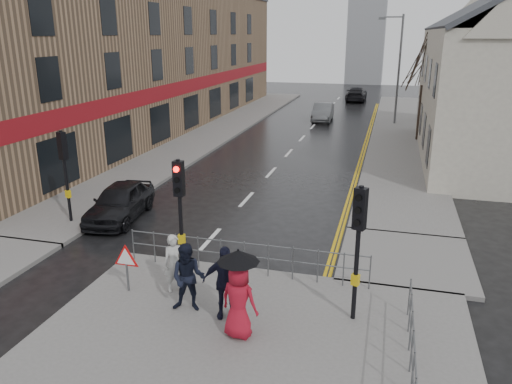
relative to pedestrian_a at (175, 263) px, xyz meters
The scene contains 23 objects.
ground 1.34m from the pedestrian_a, 117.02° to the left, with size 120.00×120.00×0.00m, color black.
near_pavement 3.79m from the pedestrian_a, 45.90° to the right, with size 10.00×9.00×0.14m, color #605E5B.
left_pavement 24.86m from the pedestrian_a, 106.21° to the left, with size 4.00×44.00×0.14m, color #605E5B.
right_pavement 26.57m from the pedestrian_a, 76.80° to the left, with size 4.00×40.00×0.14m, color #605E5B.
pavement_bridge_right 7.24m from the pedestrian_a, 32.43° to the left, with size 4.00×4.20×0.14m, color #605E5B.
building_left_terrace 26.33m from the pedestrian_a, 118.55° to the left, with size 8.00×42.00×10.00m, color #8D6E51.
church_tower 63.38m from the pedestrian_a, 89.03° to the left, with size 5.00×5.00×18.00m, color gray.
traffic_signal_near_left 1.86m from the pedestrian_a, 102.63° to the left, with size 0.28×0.27×3.40m.
traffic_signal_near_right 5.00m from the pedestrian_a, ahead, with size 0.34×0.33×3.40m.
traffic_signal_far_left 7.24m from the pedestrian_a, 146.98° to the left, with size 0.34×0.33×3.40m.
guard_railing_front 2.10m from the pedestrian_a, 43.81° to the left, with size 7.14×0.04×1.00m.
guard_railing_side 6.36m from the pedestrian_a, 17.37° to the right, with size 0.04×4.54×1.00m.
warning_sign 1.29m from the pedestrian_a, 164.04° to the right, with size 0.80×0.07×1.35m.
street_lamp 29.59m from the pedestrian_a, 79.43° to the left, with size 1.83×0.25×8.00m.
tree_near 24.29m from the pedestrian_a, 72.82° to the left, with size 2.40×2.40×6.58m.
tree_far 31.96m from the pedestrian_a, 76.22° to the left, with size 2.40×2.40×5.64m.
pedestrian_a is the anchor object (origin of this frame).
pedestrian_b 1.11m from the pedestrian_a, 48.12° to the right, with size 0.86×0.67×1.78m, color black.
pedestrian_with_umbrella 2.80m from the pedestrian_a, 34.75° to the right, with size 0.99×0.96×2.16m.
pedestrian_d 1.92m from the pedestrian_a, 26.78° to the right, with size 1.09×0.45×1.86m, color black.
car_parked 6.58m from the pedestrian_a, 132.42° to the left, with size 1.63×4.05×1.38m, color black.
car_mid 29.34m from the pedestrian_a, 90.18° to the left, with size 1.47×4.23×1.39m, color #4F5255.
car_far 42.53m from the pedestrian_a, 87.87° to the left, with size 2.01×4.95×1.44m, color black.
Camera 1 is at (5.71, -11.97, 6.82)m, focal length 35.00 mm.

